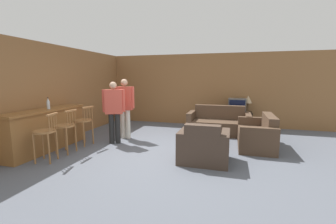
{
  "coord_description": "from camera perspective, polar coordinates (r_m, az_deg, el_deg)",
  "views": [
    {
      "loc": [
        1.39,
        -4.73,
        1.71
      ],
      "look_at": [
        -0.19,
        0.81,
        0.85
      ],
      "focal_mm": 24.0,
      "sensor_mm": 36.0,
      "label": 1
    }
  ],
  "objects": [
    {
      "name": "ground_plane",
      "position": [
        5.22,
        -0.41,
        -10.64
      ],
      "size": [
        24.0,
        24.0,
        0.0
      ],
      "primitive_type": "plane",
      "color": "#565B66"
    },
    {
      "name": "wall_back",
      "position": [
        8.46,
        6.51,
        5.66
      ],
      "size": [
        9.4,
        0.08,
        2.6
      ],
      "color": "olive",
      "rests_on": "ground_plane"
    },
    {
      "name": "wall_left",
      "position": [
        7.59,
        -21.3,
        4.82
      ],
      "size": [
        0.08,
        8.61,
        2.6
      ],
      "color": "olive",
      "rests_on": "ground_plane"
    },
    {
      "name": "bar_counter",
      "position": [
        6.11,
        -28.6,
        -3.95
      ],
      "size": [
        0.55,
        2.19,
        0.99
      ],
      "color": "brown",
      "rests_on": "ground_plane"
    },
    {
      "name": "bar_chair_near",
      "position": [
        5.25,
        -28.65,
        -5.06
      ],
      "size": [
        0.53,
        0.53,
        1.01
      ],
      "color": "#996638",
      "rests_on": "ground_plane"
    },
    {
      "name": "bar_chair_mid",
      "position": [
        5.67,
        -24.54,
        -3.85
      ],
      "size": [
        0.44,
        0.44,
        1.01
      ],
      "color": "#996638",
      "rests_on": "ground_plane"
    },
    {
      "name": "bar_chair_far",
      "position": [
        6.18,
        -20.56,
        -2.66
      ],
      "size": [
        0.51,
        0.51,
        1.01
      ],
      "color": "#996638",
      "rests_on": "ground_plane"
    },
    {
      "name": "couch_far",
      "position": [
        7.2,
        12.74,
        -2.97
      ],
      "size": [
        1.88,
        0.9,
        0.86
      ],
      "color": "#4C3828",
      "rests_on": "ground_plane"
    },
    {
      "name": "armchair_near",
      "position": [
        4.73,
        9.08,
        -8.88
      ],
      "size": [
        1.01,
        0.86,
        0.84
      ],
      "color": "#423328",
      "rests_on": "ground_plane"
    },
    {
      "name": "loveseat_right",
      "position": [
        6.09,
        21.78,
        -5.49
      ],
      "size": [
        0.83,
        1.55,
        0.82
      ],
      "color": "#4C3828",
      "rests_on": "ground_plane"
    },
    {
      "name": "coffee_table",
      "position": [
        5.94,
        10.11,
        -4.73
      ],
      "size": [
        0.54,
        1.0,
        0.43
      ],
      "color": "brown",
      "rests_on": "ground_plane"
    },
    {
      "name": "tv_unit",
      "position": [
        8.07,
        16.95,
        -1.98
      ],
      "size": [
        1.0,
        0.49,
        0.59
      ],
      "color": "#2D2319",
      "rests_on": "ground_plane"
    },
    {
      "name": "tv",
      "position": [
        7.99,
        17.11,
        1.7
      ],
      "size": [
        0.58,
        0.45,
        0.45
      ],
      "color": "#4C4C4C",
      "rests_on": "tv_unit"
    },
    {
      "name": "bottle",
      "position": [
        6.02,
        -28.13,
        1.86
      ],
      "size": [
        0.07,
        0.07,
        0.27
      ],
      "color": "silver",
      "rests_on": "bar_counter"
    },
    {
      "name": "book_on_table",
      "position": [
        6.0,
        10.96,
        -3.87
      ],
      "size": [
        0.18,
        0.16,
        0.02
      ],
      "color": "black",
      "rests_on": "coffee_table"
    },
    {
      "name": "table_lamp",
      "position": [
        7.99,
        19.68,
        2.91
      ],
      "size": [
        0.26,
        0.26,
        0.55
      ],
      "color": "brown",
      "rests_on": "tv_unit"
    },
    {
      "name": "person_by_window",
      "position": [
        6.49,
        -10.92,
        1.7
      ],
      "size": [
        0.57,
        0.22,
        1.7
      ],
      "color": "silver",
      "rests_on": "ground_plane"
    },
    {
      "name": "person_by_counter",
      "position": [
        6.04,
        -13.57,
        0.7
      ],
      "size": [
        0.55,
        0.34,
        1.63
      ],
      "color": "black",
      "rests_on": "ground_plane"
    }
  ]
}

